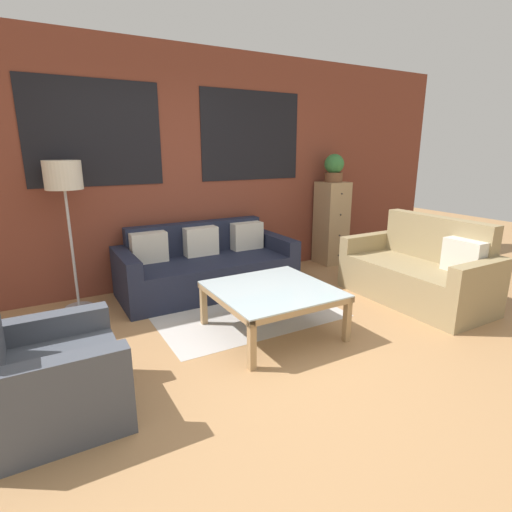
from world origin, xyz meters
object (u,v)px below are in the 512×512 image
at_px(armchair_corner, 47,378).
at_px(coffee_table, 272,294).
at_px(settee_vintage, 419,273).
at_px(floor_lamp, 64,183).
at_px(couch_dark, 207,267).
at_px(potted_plant, 334,168).
at_px(drawer_cabinet, 331,223).

height_order(armchair_corner, coffee_table, armchair_corner).
distance_m(settee_vintage, floor_lamp, 3.84).
bearing_deg(armchair_corner, settee_vintage, 3.74).
height_order(couch_dark, armchair_corner, armchair_corner).
xyz_separation_m(armchair_corner, potted_plant, (3.85, 1.92, 1.11)).
relative_size(settee_vintage, armchair_corner, 1.89).
xyz_separation_m(floor_lamp, potted_plant, (3.48, 0.07, 0.06)).
bearing_deg(armchair_corner, potted_plant, 26.59).
distance_m(armchair_corner, drawer_cabinet, 4.31).
distance_m(armchair_corner, potted_plant, 4.44).
xyz_separation_m(couch_dark, drawer_cabinet, (2.07, 0.22, 0.31)).
distance_m(couch_dark, armchair_corner, 2.47).
bearing_deg(couch_dark, settee_vintage, -37.33).
bearing_deg(settee_vintage, potted_plant, 85.05).
bearing_deg(drawer_cabinet, coffee_table, -141.72).
relative_size(armchair_corner, drawer_cabinet, 0.71).
distance_m(armchair_corner, coffee_table, 1.89).
relative_size(coffee_table, floor_lamp, 0.67).
height_order(drawer_cabinet, potted_plant, potted_plant).
bearing_deg(potted_plant, armchair_corner, -153.41).
xyz_separation_m(couch_dark, settee_vintage, (1.92, -1.47, 0.02)).
distance_m(couch_dark, floor_lamp, 1.76).
height_order(armchair_corner, drawer_cabinet, drawer_cabinet).
xyz_separation_m(settee_vintage, drawer_cabinet, (0.15, 1.68, 0.28)).
bearing_deg(drawer_cabinet, settee_vintage, -94.95).
distance_m(couch_dark, settee_vintage, 2.42).
height_order(coffee_table, floor_lamp, floor_lamp).
bearing_deg(couch_dark, armchair_corner, -136.15).
xyz_separation_m(settee_vintage, floor_lamp, (-3.33, 1.62, 1.01)).
bearing_deg(couch_dark, coffee_table, -86.89).
height_order(armchair_corner, potted_plant, potted_plant).
height_order(couch_dark, floor_lamp, floor_lamp).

